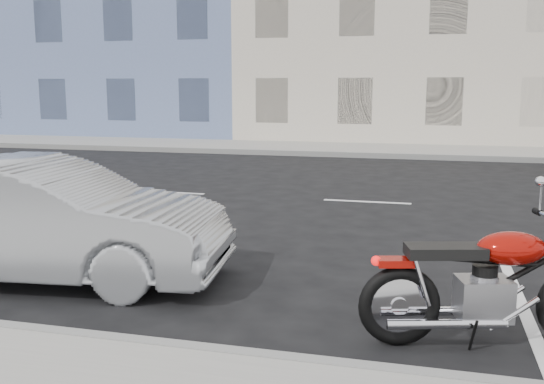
{
  "coord_description": "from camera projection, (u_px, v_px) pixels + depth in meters",
  "views": [
    {
      "loc": [
        -0.94,
        -11.05,
        2.1
      ],
      "look_at": [
        -2.81,
        -3.85,
        0.8
      ],
      "focal_mm": 40.0,
      "sensor_mm": 36.0,
      "label": 1
    }
  ],
  "objects": [
    {
      "name": "sedan_silver",
      "position": [
        41.0,
        220.0,
        6.58
      ],
      "size": [
        4.18,
        1.84,
        1.33
      ],
      "primitive_type": "imported",
      "rotation": [
        0.0,
        0.0,
        1.68
      ],
      "color": "#A1A4A8",
      "rests_on": "ground"
    },
    {
      "name": "ground",
      "position": [
        481.0,
        207.0,
        10.66
      ],
      "size": [
        120.0,
        120.0,
        0.0
      ],
      "primitive_type": "plane",
      "color": "black",
      "rests_on": "ground"
    },
    {
      "name": "sidewalk_far",
      "position": [
        303.0,
        148.0,
        20.18
      ],
      "size": [
        80.0,
        3.4,
        0.15
      ],
      "primitive_type": "cube",
      "color": "gray",
      "rests_on": "ground"
    },
    {
      "name": "curb_far",
      "position": [
        292.0,
        153.0,
        18.56
      ],
      "size": [
        80.0,
        0.12,
        0.16
      ],
      "primitive_type": "cube",
      "color": "gray",
      "rests_on": "ground"
    }
  ]
}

